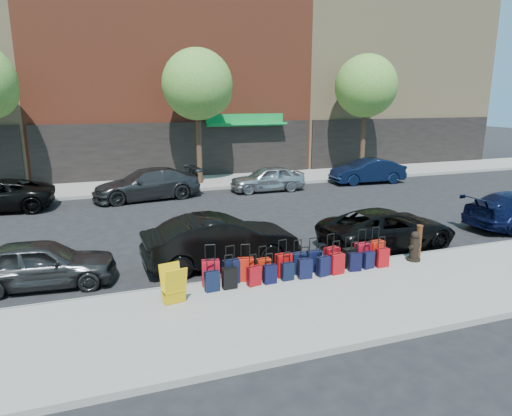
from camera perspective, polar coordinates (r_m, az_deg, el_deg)
name	(u,v)px	position (r m, az deg, el deg)	size (l,w,h in m)	color
ground	(244,231)	(16.90, -1.48, -2.95)	(120.00, 120.00, 0.00)	black
sidewalk_near	(329,302)	(11.27, 9.09, -11.47)	(60.00, 4.00, 0.15)	gray
sidewalk_far	(190,183)	(26.33, -8.30, 3.10)	(60.00, 4.00, 0.15)	gray
curb_near	(294,272)	(12.93, 4.78, -7.97)	(60.00, 0.08, 0.15)	gray
curb_far	(197,190)	(24.38, -7.35, 2.29)	(60.00, 0.08, 0.15)	gray
building_center	(161,20)	(34.16, -11.80, 22.05)	(17.00, 12.85, 20.00)	brown
building_right	(363,44)	(39.67, 13.28, 19.31)	(15.00, 12.12, 18.00)	#9E8761
tree_center	(200,86)	(25.54, -7.02, 14.85)	(3.80, 3.80, 7.27)	black
tree_right	(368,88)	(29.69, 13.82, 14.39)	(3.80, 3.80, 7.27)	black
suitcase_front_0	(211,273)	(11.76, -5.67, -8.08)	(0.48, 0.32, 1.08)	#A60A1A
suitcase_front_1	(231,272)	(11.87, -3.11, -7.94)	(0.43, 0.27, 1.00)	black
suitcase_front_2	(246,269)	(12.02, -1.29, -7.67)	(0.44, 0.30, 0.98)	#B41A0B
suitcase_front_3	(263,269)	(12.14, 0.94, -7.59)	(0.38, 0.23, 0.89)	#AD1E0B
suitcase_front_4	(284,265)	(12.29, 3.46, -7.14)	(0.44, 0.28, 1.02)	#A50A0A
suitcase_front_5	(298,263)	(12.55, 5.33, -6.85)	(0.41, 0.24, 0.94)	black
suitcase_front_6	(314,261)	(12.73, 7.25, -6.57)	(0.40, 0.22, 0.96)	black
suitcase_front_7	(332,258)	(12.94, 9.42, -6.22)	(0.46, 0.31, 1.02)	maroon
suitcase_front_8	(349,258)	(13.20, 11.59, -6.11)	(0.37, 0.21, 0.89)	black
suitcase_front_9	(362,254)	(13.43, 13.16, -5.62)	(0.44, 0.26, 1.05)	maroon
suitcase_front_10	(376,252)	(13.68, 14.79, -5.33)	(0.47, 0.31, 1.07)	#B21A0B
suitcase_back_0	(212,281)	(11.47, -5.54, -9.07)	(0.36, 0.23, 0.83)	black
suitcase_back_1	(230,278)	(11.58, -3.33, -8.72)	(0.37, 0.22, 0.87)	black
suitcase_back_2	(254,276)	(11.74, -0.25, -8.47)	(0.37, 0.26, 0.82)	maroon
suitcase_back_3	(270,274)	(11.87, 1.73, -8.26)	(0.34, 0.21, 0.80)	black
suitcase_back_4	(287,271)	(12.10, 3.96, -7.90)	(0.33, 0.20, 0.76)	black
suitcase_back_5	(305,268)	(12.25, 6.14, -7.53)	(0.38, 0.24, 0.86)	black
suitcase_back_6	(323,266)	(12.48, 8.41, -7.20)	(0.39, 0.27, 0.85)	black
suitcase_back_7	(337,264)	(12.66, 10.06, -6.85)	(0.41, 0.26, 0.92)	maroon
suitcase_back_8	(355,262)	(12.98, 12.24, -6.59)	(0.37, 0.25, 0.82)	black
suitcase_back_9	(368,260)	(13.24, 13.84, -6.32)	(0.35, 0.24, 0.78)	black
suitcase_back_10	(382,257)	(13.45, 15.47, -5.98)	(0.37, 0.22, 0.87)	#98090F
fire_hydrant	(414,247)	(14.20, 19.19, -4.64)	(0.45, 0.40, 0.89)	black
bollard	(419,241)	(14.43, 19.68, -3.92)	(0.19, 0.19, 1.01)	#38190C
display_rack	(173,285)	(10.90, -10.28, -9.42)	(0.60, 0.64, 0.90)	#CB9E0B
car_near_0	(41,264)	(13.16, -25.25, -6.30)	(1.49, 3.71, 1.26)	#2F2F32
car_near_1	(221,241)	(13.41, -4.40, -4.11)	(1.58, 4.52, 1.49)	black
car_near_2	(388,228)	(15.61, 16.13, -2.47)	(2.12, 4.60, 1.28)	black
car_far_1	(147,184)	(22.76, -13.49, 2.93)	(2.09, 5.13, 1.49)	#303032
car_far_2	(267,179)	(24.10, 1.43, 3.70)	(1.58, 3.93, 1.34)	#B6B8BE
car_far_3	(367,171)	(27.13, 13.76, 4.51)	(1.49, 4.27, 1.41)	#0C1835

